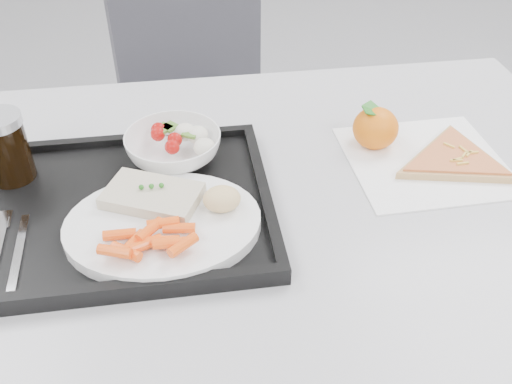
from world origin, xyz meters
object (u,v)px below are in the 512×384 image
(tangerine, at_px, (375,128))
(tray, at_px, (117,209))
(dinner_plate, at_px, (163,225))
(pizza_slice, at_px, (454,159))
(chair, at_px, (196,103))
(table, at_px, (249,228))
(cola_glass, at_px, (5,146))
(salad_bowl, at_px, (174,147))

(tangerine, bearing_deg, tray, -164.44)
(dinner_plate, xyz_separation_m, tangerine, (0.36, 0.18, 0.01))
(dinner_plate, bearing_deg, pizza_slice, 12.81)
(chair, height_order, tangerine, chair)
(chair, relative_size, pizza_slice, 3.41)
(tray, bearing_deg, table, 3.94)
(cola_glass, bearing_deg, chair, 62.87)
(tray, height_order, salad_bowl, salad_bowl)
(table, distance_m, chair, 0.69)
(tray, xyz_separation_m, pizza_slice, (0.54, 0.04, 0.00))
(dinner_plate, distance_m, tangerine, 0.40)
(cola_glass, bearing_deg, tangerine, 2.27)
(dinner_plate, relative_size, salad_bowl, 1.78)
(table, xyz_separation_m, dinner_plate, (-0.13, -0.08, 0.09))
(dinner_plate, relative_size, pizza_slice, 0.99)
(tray, relative_size, dinner_plate, 1.67)
(chair, height_order, tray, chair)
(tray, height_order, pizza_slice, tray)
(chair, height_order, pizza_slice, chair)
(pizza_slice, bearing_deg, dinner_plate, -167.19)
(dinner_plate, distance_m, pizza_slice, 0.48)
(salad_bowl, height_order, cola_glass, cola_glass)
(chair, relative_size, cola_glass, 8.61)
(cola_glass, distance_m, pizza_slice, 0.70)
(chair, xyz_separation_m, dinner_plate, (-0.08, -0.75, 0.24))
(table, relative_size, cola_glass, 11.11)
(cola_glass, relative_size, tangerine, 1.20)
(chair, relative_size, tangerine, 10.34)
(table, height_order, cola_glass, cola_glass)
(dinner_plate, height_order, tangerine, tangerine)
(table, relative_size, chair, 1.29)
(tangerine, height_order, pizza_slice, tangerine)
(chair, distance_m, cola_glass, 0.73)
(table, bearing_deg, tangerine, 24.57)
(tray, height_order, dinner_plate, dinner_plate)
(table, height_order, tangerine, tangerine)
(chair, relative_size, dinner_plate, 3.44)
(salad_bowl, distance_m, tangerine, 0.34)
(cola_glass, xyz_separation_m, tangerine, (0.59, 0.02, -0.04))
(tray, distance_m, salad_bowl, 0.14)
(tray, xyz_separation_m, cola_glass, (-0.16, 0.10, 0.06))
(pizza_slice, bearing_deg, salad_bowl, 172.33)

